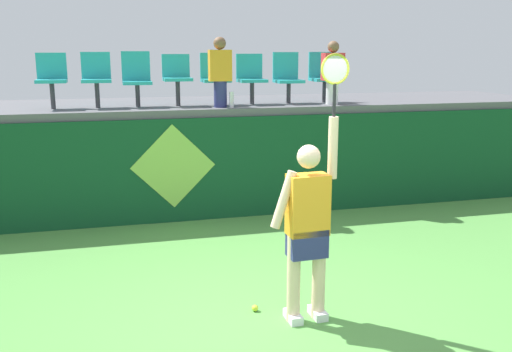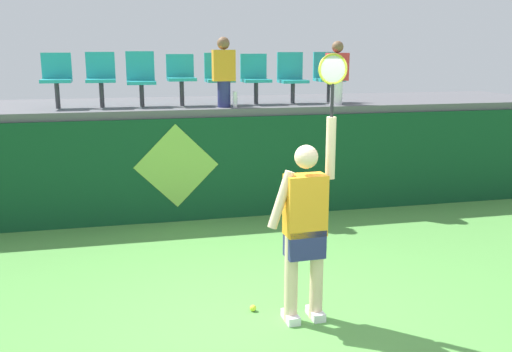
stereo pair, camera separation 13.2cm
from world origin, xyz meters
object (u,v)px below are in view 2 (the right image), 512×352
at_px(tennis_player, 306,224).
at_px(spectator_0, 337,72).
at_px(tennis_ball, 253,308).
at_px(stadium_chair_6, 292,76).
at_px(stadium_chair_4, 219,76).
at_px(spectator_1, 224,71).
at_px(water_bottle, 235,100).
at_px(stadium_chair_5, 255,76).
at_px(stadium_chair_1, 101,76).
at_px(stadium_chair_3, 181,76).
at_px(stadium_chair_2, 141,77).
at_px(stadium_chair_7, 328,75).
at_px(stadium_chair_0, 57,77).

height_order(tennis_player, spectator_0, spectator_0).
bearing_deg(tennis_player, tennis_ball, 147.79).
bearing_deg(stadium_chair_6, spectator_0, -33.63).
bearing_deg(tennis_player, stadium_chair_4, 91.04).
bearing_deg(spectator_1, water_bottle, -35.22).
relative_size(tennis_ball, spectator_1, 0.06).
xyz_separation_m(stadium_chair_4, stadium_chair_5, (0.60, -0.00, -0.01)).
distance_m(tennis_ball, stadium_chair_4, 4.58).
relative_size(stadium_chair_4, stadium_chair_6, 0.99).
bearing_deg(stadium_chair_1, stadium_chair_6, 0.10).
relative_size(stadium_chair_3, spectator_1, 0.76).
relative_size(stadium_chair_2, stadium_chair_7, 1.02).
bearing_deg(spectator_0, stadium_chair_0, 174.55).
bearing_deg(stadium_chair_5, stadium_chair_3, -179.74).
relative_size(stadium_chair_1, spectator_0, 0.83).
bearing_deg(spectator_1, stadium_chair_3, 144.91).
bearing_deg(stadium_chair_0, stadium_chair_2, 0.35).
distance_m(stadium_chair_1, stadium_chair_4, 1.85).
bearing_deg(spectator_0, tennis_ball, -121.64).
distance_m(stadium_chair_1, stadium_chair_7, 3.71).
bearing_deg(tennis_ball, stadium_chair_6, 68.49).
height_order(stadium_chair_1, stadium_chair_7, stadium_chair_1).
bearing_deg(tennis_ball, stadium_chair_4, 84.81).
bearing_deg(spectator_0, stadium_chair_2, 172.23).
xyz_separation_m(stadium_chair_6, stadium_chair_7, (0.64, -0.00, 0.01)).
bearing_deg(stadium_chair_5, stadium_chair_6, 0.46).
xyz_separation_m(tennis_ball, spectator_0, (2.23, 3.61, 2.19)).
height_order(tennis_ball, stadium_chair_4, stadium_chair_4).
bearing_deg(spectator_1, spectator_0, 0.59).
bearing_deg(stadium_chair_7, stadium_chair_0, -179.93).
relative_size(tennis_player, stadium_chair_6, 3.05).
distance_m(stadium_chair_0, stadium_chair_4, 2.50).
xyz_separation_m(water_bottle, spectator_0, (1.71, 0.13, 0.40)).
bearing_deg(stadium_chair_2, spectator_1, -19.62).
height_order(stadium_chair_5, stadium_chair_7, stadium_chair_7).
bearing_deg(spectator_1, stadium_chair_0, 170.12).
relative_size(stadium_chair_2, stadium_chair_6, 1.02).
xyz_separation_m(tennis_player, stadium_chair_2, (-1.32, 4.32, 1.19)).
distance_m(stadium_chair_2, stadium_chair_4, 1.24).
height_order(stadium_chair_1, stadium_chair_4, stadium_chair_1).
relative_size(water_bottle, stadium_chair_4, 0.30).
bearing_deg(stadium_chair_1, tennis_player, -65.94).
distance_m(tennis_ball, stadium_chair_2, 4.65).
bearing_deg(stadium_chair_5, stadium_chair_0, -179.96).
bearing_deg(tennis_player, spectator_1, 91.16).
xyz_separation_m(stadium_chair_1, stadium_chair_5, (2.44, 0.00, -0.03)).
height_order(stadium_chair_2, stadium_chair_7, stadium_chair_2).
height_order(tennis_ball, stadium_chair_0, stadium_chair_0).
height_order(stadium_chair_1, stadium_chair_2, stadium_chair_2).
xyz_separation_m(stadium_chair_3, stadium_chair_5, (1.21, 0.01, -0.02)).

